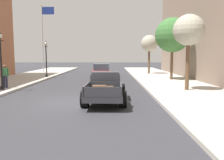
% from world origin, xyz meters
% --- Properties ---
extents(ground_plane, '(140.00, 140.00, 0.00)m').
position_xyz_m(ground_plane, '(0.00, 0.00, 0.00)').
color(ground_plane, '#333338').
extents(sidewalk_right, '(5.50, 64.00, 0.15)m').
position_xyz_m(sidewalk_right, '(7.25, 0.00, 0.07)').
color(sidewalk_right, '#B7B2A8').
rests_on(sidewalk_right, ground).
extents(hotrod_truck_gunmetal, '(2.28, 4.98, 1.58)m').
position_xyz_m(hotrod_truck_gunmetal, '(1.77, 0.21, 0.75)').
color(hotrod_truck_gunmetal, '#333338').
rests_on(hotrod_truck_gunmetal, ground).
extents(car_background_red, '(2.10, 4.41, 1.65)m').
position_xyz_m(car_background_red, '(1.00, 10.73, 0.77)').
color(car_background_red, '#AD1E1E').
rests_on(car_background_red, ground).
extents(pedestrian_sidewalk_left, '(0.53, 0.22, 1.65)m').
position_xyz_m(pedestrian_sidewalk_left, '(-5.55, 4.18, 1.09)').
color(pedestrian_sidewalk_left, '#232847').
rests_on(pedestrian_sidewalk_left, sidewalk_left).
extents(street_lamp_near, '(0.50, 0.32, 3.85)m').
position_xyz_m(street_lamp_near, '(-5.34, 3.27, 2.39)').
color(street_lamp_near, black).
rests_on(street_lamp_near, sidewalk_left).
extents(street_lamp_far, '(0.50, 0.32, 3.85)m').
position_xyz_m(street_lamp_far, '(-5.01, 12.58, 2.39)').
color(street_lamp_far, black).
rests_on(street_lamp_far, sidewalk_left).
extents(flagpole, '(1.74, 0.16, 9.16)m').
position_xyz_m(flagpole, '(-7.17, 19.37, 5.77)').
color(flagpole, '#B2B2B7').
rests_on(flagpole, sidewalk_left).
extents(street_tree_nearest, '(2.05, 2.05, 5.00)m').
position_xyz_m(street_tree_nearest, '(7.17, 3.21, 4.07)').
color(street_tree_nearest, brown).
rests_on(street_tree_nearest, sidewalk_right).
extents(street_tree_second, '(3.29, 3.29, 5.90)m').
position_xyz_m(street_tree_second, '(7.89, 9.93, 4.39)').
color(street_tree_second, brown).
rests_on(street_tree_second, sidewalk_right).
extents(street_tree_third, '(2.08, 2.08, 4.90)m').
position_xyz_m(street_tree_third, '(6.88, 17.15, 3.96)').
color(street_tree_third, brown).
rests_on(street_tree_third, sidewalk_right).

